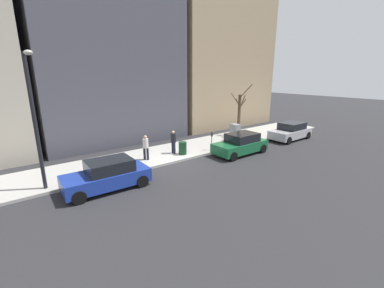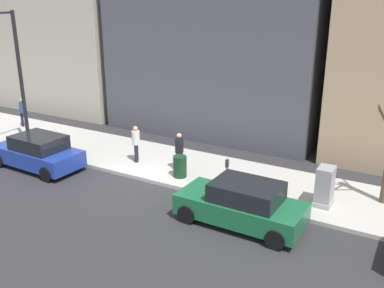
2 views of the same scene
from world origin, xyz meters
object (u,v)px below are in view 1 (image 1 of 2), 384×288
Objects in this scene: parked_car_green at (241,144)px; pedestrian_midblock at (146,146)px; parking_meter at (212,139)px; streetlamp at (34,112)px; utility_box at (235,133)px; parked_car_blue at (107,175)px; office_block_center at (97,50)px; bare_tree at (239,113)px; parked_car_silver at (291,131)px; trash_bin at (183,148)px; pedestrian_near_meter at (173,141)px.

parked_car_green is 2.54× the size of pedestrian_midblock.
parked_car_green is at bearing -140.81° from parking_meter.
streetlamp is 6.86m from pedestrian_midblock.
streetlamp is (-1.02, 14.49, 3.17)m from utility_box.
office_block_center is (12.43, -4.15, 7.00)m from parked_car_blue.
bare_tree is (3.67, -13.73, 1.46)m from parked_car_blue.
streetlamp reaches higher than parked_car_silver.
parked_car_silver is at bearing -142.01° from bare_tree.
trash_bin is 0.54× the size of pedestrian_near_meter.
parked_car_green reaches higher than parking_meter.
parked_car_blue is 3.15× the size of parking_meter.
parked_car_green is at bearing -89.03° from parked_car_blue.
bare_tree reaches higher than parked_car_green.
bare_tree is 14.11m from office_block_center.
office_block_center is (12.36, 12.39, 7.00)m from parked_car_silver.
streetlamp is 1.39× the size of bare_tree.
parked_car_silver is 19.46m from streetlamp.
parked_car_blue is 2.97× the size of utility_box.
office_block_center is at bearing 21.66° from parking_meter.
parked_car_silver and parked_car_blue have the same top height.
pedestrian_near_meter is (2.59, -5.74, 0.35)m from parked_car_blue.
streetlamp reaches higher than pedestrian_midblock.
trash_bin is at bearing 102.40° from bare_tree.
trash_bin is 0.06× the size of office_block_center.
parked_car_green is 4.26m from trash_bin.
pedestrian_midblock is (0.11, 8.39, 0.24)m from utility_box.
office_block_center is at bearing 10.71° from trash_bin.
parked_car_silver is at bearing -116.62° from utility_box.
bare_tree reaches higher than utility_box.
parking_meter is at bearing -158.34° from office_block_center.
streetlamp is at bearing 83.81° from parked_car_green.
streetlamp reaches higher than parked_car_green.
parked_car_green reaches higher than trash_bin.
utility_box reaches higher than parking_meter.
parked_car_blue is at bearing 104.97° from bare_tree.
parking_meter is 13.52m from office_block_center.
trash_bin is 2.71m from pedestrian_midblock.
streetlamp is 0.42× the size of office_block_center.
bare_tree is at bearing -68.02° from parking_meter.
bare_tree reaches higher than parked_car_blue.
parked_car_blue is 0.91× the size of bare_tree.
parked_car_blue is 2.56× the size of pedestrian_near_meter.
streetlamp is at bearing 97.98° from bare_tree.
streetlamp is at bearing 94.02° from utility_box.
parked_car_silver is 4.80m from bare_tree.
parked_car_green is 0.27× the size of office_block_center.
parked_car_green is at bearing 90.99° from parked_car_silver.
parking_meter is at bearing 79.11° from parked_car_silver.
utility_box is at bearing -85.98° from streetlamp.
utility_box is 14.86m from streetlamp.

